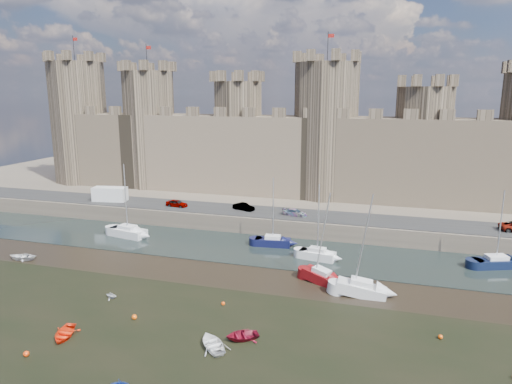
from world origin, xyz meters
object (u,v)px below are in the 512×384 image
at_px(dinghy_1, 120,384).
at_px(van, 110,194).
at_px(sailboat_0, 128,232).
at_px(sailboat_2, 317,254).
at_px(car_0, 177,203).
at_px(sailboat_5, 361,288).
at_px(car_2, 295,213).
at_px(dinghy_0, 64,334).
at_px(sailboat_3, 496,262).
at_px(car_1, 244,207).
at_px(sailboat_4, 322,276).
at_px(sailboat_1, 273,241).

bearing_deg(dinghy_1, van, 15.16).
height_order(sailboat_0, sailboat_2, sailboat_0).
bearing_deg(sailboat_0, car_0, 80.47).
height_order(sailboat_5, dinghy_1, sailboat_5).
bearing_deg(car_2, dinghy_1, -179.88).
relative_size(sailboat_5, dinghy_1, 8.39).
bearing_deg(dinghy_1, dinghy_0, 41.78).
height_order(sailboat_3, sailboat_5, sailboat_5).
bearing_deg(sailboat_5, car_0, 145.63).
height_order(car_0, sailboat_2, sailboat_2).
bearing_deg(sailboat_3, van, 151.32).
height_order(car_1, sailboat_0, sailboat_0).
distance_m(car_1, sailboat_0, 17.80).
height_order(van, sailboat_2, sailboat_2).
relative_size(car_1, sailboat_2, 0.37).
distance_m(van, dinghy_1, 49.11).
distance_m(sailboat_2, sailboat_5, 10.76).
distance_m(car_2, sailboat_5, 22.64).
xyz_separation_m(van, sailboat_4, (38.67, -17.89, -2.97)).
distance_m(sailboat_3, dinghy_1, 44.76).
xyz_separation_m(car_2, dinghy_0, (-12.78, -35.39, -2.72)).
bearing_deg(sailboat_4, car_1, 152.92).
height_order(van, sailboat_5, sailboat_5).
bearing_deg(car_1, car_0, 113.87).
xyz_separation_m(car_0, car_1, (11.04, 0.94, -0.03)).
xyz_separation_m(sailboat_4, dinghy_0, (-19.45, -17.84, -0.45)).
xyz_separation_m(car_1, sailboat_0, (-14.44, -10.17, -2.27)).
relative_size(car_0, sailboat_3, 0.38).
height_order(dinghy_0, dinghy_1, dinghy_1).
relative_size(car_2, van, 0.65).
bearing_deg(sailboat_3, car_1, 145.44).
relative_size(car_1, dinghy_1, 2.76).
bearing_deg(dinghy_1, sailboat_5, -56.21).
xyz_separation_m(car_0, dinghy_1, (15.10, -40.06, -2.77)).
relative_size(car_1, sailboat_4, 0.35).
distance_m(car_1, dinghy_0, 36.68).
bearing_deg(sailboat_0, sailboat_2, 7.75).
relative_size(car_1, sailboat_0, 0.34).
distance_m(sailboat_0, sailboat_1, 21.37).
distance_m(car_2, sailboat_4, 18.92).
bearing_deg(sailboat_5, sailboat_4, 153.40).
xyz_separation_m(sailboat_4, sailboat_5, (4.42, -2.06, 0.02)).
xyz_separation_m(van, sailboat_3, (58.08, -7.55, -2.98)).
distance_m(car_0, sailboat_3, 46.12).
bearing_deg(sailboat_1, sailboat_5, -50.82).
xyz_separation_m(sailboat_2, sailboat_5, (5.99, -8.94, -0.01)).
height_order(car_1, sailboat_4, sailboat_4).
bearing_deg(sailboat_1, car_1, 123.42).
distance_m(car_0, car_2, 19.42).
height_order(car_2, sailboat_1, sailboat_1).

